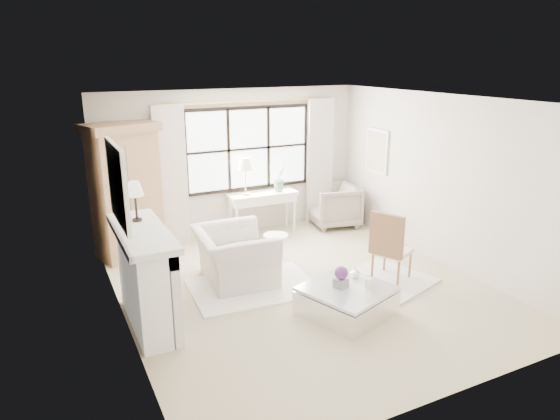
# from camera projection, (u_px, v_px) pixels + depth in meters

# --- Properties ---
(floor) EXTENTS (5.50, 5.50, 0.00)m
(floor) POSITION_uv_depth(u_px,v_px,m) (304.00, 288.00, 7.28)
(floor) COLOR #C7B894
(floor) RESTS_ON ground
(ceiling) EXTENTS (5.50, 5.50, 0.00)m
(ceiling) POSITION_uv_depth(u_px,v_px,m) (307.00, 100.00, 6.48)
(ceiling) COLOR silver
(ceiling) RESTS_ON ground
(wall_back) EXTENTS (5.00, 0.00, 5.00)m
(wall_back) POSITION_uv_depth(u_px,v_px,m) (234.00, 163.00, 9.24)
(wall_back) COLOR beige
(wall_back) RESTS_ON ground
(wall_front) EXTENTS (5.00, 0.00, 5.00)m
(wall_front) POSITION_uv_depth(u_px,v_px,m) (453.00, 274.00, 4.52)
(wall_front) COLOR beige
(wall_front) RESTS_ON ground
(wall_left) EXTENTS (0.00, 5.50, 5.50)m
(wall_left) POSITION_uv_depth(u_px,v_px,m) (119.00, 225.00, 5.82)
(wall_left) COLOR beige
(wall_left) RESTS_ON ground
(wall_right) EXTENTS (0.00, 5.50, 5.50)m
(wall_right) POSITION_uv_depth(u_px,v_px,m) (443.00, 180.00, 7.94)
(wall_right) COLOR beige
(wall_right) RESTS_ON ground
(window_pane) EXTENTS (2.40, 0.02, 1.50)m
(window_pane) POSITION_uv_depth(u_px,v_px,m) (249.00, 149.00, 9.27)
(window_pane) COLOR white
(window_pane) RESTS_ON wall_back
(window_frame) EXTENTS (2.50, 0.04, 1.50)m
(window_frame) POSITION_uv_depth(u_px,v_px,m) (249.00, 149.00, 9.27)
(window_frame) COLOR black
(window_frame) RESTS_ON wall_back
(curtain_rod) EXTENTS (3.30, 0.04, 0.04)m
(curtain_rod) POSITION_uv_depth(u_px,v_px,m) (249.00, 101.00, 8.97)
(curtain_rod) COLOR gold
(curtain_rod) RESTS_ON wall_back
(curtain_left) EXTENTS (0.55, 0.10, 2.47)m
(curtain_left) POSITION_uv_depth(u_px,v_px,m) (171.00, 177.00, 8.68)
(curtain_left) COLOR beige
(curtain_left) RESTS_ON ground
(curtain_right) EXTENTS (0.55, 0.10, 2.47)m
(curtain_right) POSITION_uv_depth(u_px,v_px,m) (320.00, 162.00, 9.95)
(curtain_right) COLOR beige
(curtain_right) RESTS_ON ground
(fireplace) EXTENTS (0.58, 1.66, 1.26)m
(fireplace) POSITION_uv_depth(u_px,v_px,m) (143.00, 277.00, 6.12)
(fireplace) COLOR silver
(fireplace) RESTS_ON ground
(mirror_frame) EXTENTS (0.05, 1.15, 0.95)m
(mirror_frame) POSITION_uv_depth(u_px,v_px,m) (117.00, 184.00, 5.69)
(mirror_frame) COLOR white
(mirror_frame) RESTS_ON wall_left
(mirror_glass) EXTENTS (0.02, 1.00, 0.80)m
(mirror_glass) POSITION_uv_depth(u_px,v_px,m) (120.00, 184.00, 5.70)
(mirror_glass) COLOR silver
(mirror_glass) RESTS_ON wall_left
(art_frame) EXTENTS (0.04, 0.62, 0.82)m
(art_frame) POSITION_uv_depth(u_px,v_px,m) (377.00, 151.00, 9.33)
(art_frame) COLOR white
(art_frame) RESTS_ON wall_right
(art_canvas) EXTENTS (0.01, 0.52, 0.72)m
(art_canvas) POSITION_uv_depth(u_px,v_px,m) (376.00, 151.00, 9.32)
(art_canvas) COLOR beige
(art_canvas) RESTS_ON wall_right
(mantel_lamp) EXTENTS (0.22, 0.22, 0.51)m
(mantel_lamp) POSITION_uv_depth(u_px,v_px,m) (135.00, 191.00, 6.15)
(mantel_lamp) COLOR black
(mantel_lamp) RESTS_ON fireplace
(armoire) EXTENTS (1.28, 1.01, 2.24)m
(armoire) POSITION_uv_depth(u_px,v_px,m) (126.00, 191.00, 8.16)
(armoire) COLOR tan
(armoire) RESTS_ON floor
(console_table) EXTENTS (1.31, 0.49, 0.80)m
(console_table) POSITION_uv_depth(u_px,v_px,m) (263.00, 213.00, 9.45)
(console_table) COLOR white
(console_table) RESTS_ON floor
(console_lamp) EXTENTS (0.28, 0.28, 0.69)m
(console_lamp) POSITION_uv_depth(u_px,v_px,m) (245.00, 165.00, 9.04)
(console_lamp) COLOR #B3843E
(console_lamp) RESTS_ON console_table
(orchid_plant) EXTENTS (0.33, 0.31, 0.47)m
(orchid_plant) POSITION_uv_depth(u_px,v_px,m) (279.00, 179.00, 9.40)
(orchid_plant) COLOR #5A7850
(orchid_plant) RESTS_ON console_table
(side_table) EXTENTS (0.40, 0.40, 0.51)m
(side_table) POSITION_uv_depth(u_px,v_px,m) (276.00, 245.00, 8.04)
(side_table) COLOR white
(side_table) RESTS_ON floor
(rug_left) EXTENTS (1.86, 1.38, 0.03)m
(rug_left) POSITION_uv_depth(u_px,v_px,m) (253.00, 287.00, 7.28)
(rug_left) COLOR white
(rug_left) RESTS_ON floor
(rug_right) EXTENTS (1.87, 1.62, 0.03)m
(rug_right) POSITION_uv_depth(u_px,v_px,m) (378.00, 284.00, 7.38)
(rug_right) COLOR silver
(rug_right) RESTS_ON floor
(club_armchair) EXTENTS (1.16, 1.30, 0.80)m
(club_armchair) POSITION_uv_depth(u_px,v_px,m) (235.00, 256.00, 7.41)
(club_armchair) COLOR beige
(club_armchair) RESTS_ON floor
(wingback_chair) EXTENTS (1.07, 1.05, 0.82)m
(wingback_chair) POSITION_uv_depth(u_px,v_px,m) (334.00, 205.00, 9.90)
(wingback_chair) COLOR gray
(wingback_chair) RESTS_ON floor
(french_chair) EXTENTS (0.64, 0.64, 1.08)m
(french_chair) POSITION_uv_depth(u_px,v_px,m) (391.00, 261.00, 7.46)
(french_chair) COLOR #90623C
(french_chair) RESTS_ON floor
(coffee_table) EXTENTS (1.27, 1.27, 0.38)m
(coffee_table) POSITION_uv_depth(u_px,v_px,m) (346.00, 301.00, 6.51)
(coffee_table) COLOR silver
(coffee_table) RESTS_ON floor
(planter_box) EXTENTS (0.19, 0.19, 0.12)m
(planter_box) POSITION_uv_depth(u_px,v_px,m) (341.00, 283.00, 6.44)
(planter_box) COLOR slate
(planter_box) RESTS_ON coffee_table
(planter_flowers) EXTENTS (0.17, 0.17, 0.17)m
(planter_flowers) POSITION_uv_depth(u_px,v_px,m) (341.00, 273.00, 6.39)
(planter_flowers) COLOR #592B6B
(planter_flowers) RESTS_ON planter_box
(pillar_candle) EXTENTS (0.10, 0.10, 0.12)m
(pillar_candle) POSITION_uv_depth(u_px,v_px,m) (368.00, 283.00, 6.45)
(pillar_candle) COLOR white
(pillar_candle) RESTS_ON coffee_table
(coffee_vase) EXTENTS (0.17, 0.17, 0.14)m
(coffee_vase) POSITION_uv_depth(u_px,v_px,m) (355.00, 273.00, 6.72)
(coffee_vase) COLOR white
(coffee_vase) RESTS_ON coffee_table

